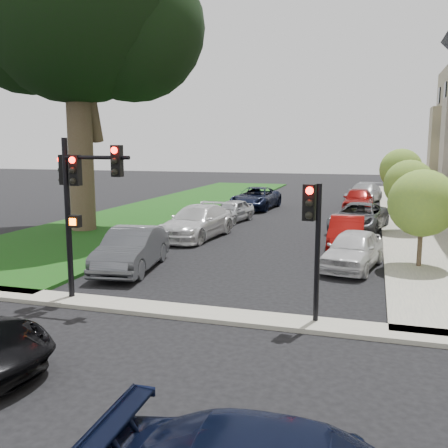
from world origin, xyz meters
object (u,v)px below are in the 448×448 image
(car_parked_4, at_px, (364,193))
(car_parked_5, at_px, (132,249))
(car_parked_0, at_px, (353,249))
(small_tree_b, at_px, (409,185))
(car_parked_6, at_px, (197,222))
(car_parked_3, at_px, (358,200))
(car_parked_7, at_px, (232,211))
(car_parked_8, at_px, (256,198))
(traffic_signal_secondary, at_px, (313,227))
(car_parked_2, at_px, (359,217))
(small_tree_a, at_px, (422,203))
(car_parked_1, at_px, (347,232))
(small_tree_c, at_px, (401,170))
(traffic_signal_main, at_px, (79,190))

(car_parked_4, relative_size, car_parked_5, 1.13)
(car_parked_0, bearing_deg, small_tree_b, 85.48)
(small_tree_b, bearing_deg, car_parked_6, -156.67)
(small_tree_b, relative_size, car_parked_6, 0.70)
(car_parked_3, bearing_deg, car_parked_0, -86.70)
(car_parked_7, xyz_separation_m, car_parked_8, (-0.03, 6.24, 0.11))
(car_parked_0, xyz_separation_m, car_parked_8, (-7.35, 15.74, 0.07))
(traffic_signal_secondary, height_order, car_parked_5, traffic_signal_secondary)
(car_parked_2, distance_m, car_parked_5, 13.40)
(small_tree_a, xyz_separation_m, car_parked_1, (-2.75, 3.20, -1.73))
(car_parked_0, bearing_deg, traffic_signal_secondary, -85.79)
(small_tree_a, relative_size, small_tree_c, 0.86)
(small_tree_a, bearing_deg, car_parked_4, 96.50)
(small_tree_b, xyz_separation_m, car_parked_5, (-9.95, -10.90, -1.74))
(car_parked_0, bearing_deg, car_parked_7, 138.66)
(small_tree_c, height_order, car_parked_0, small_tree_c)
(traffic_signal_main, relative_size, car_parked_2, 0.89)
(small_tree_a, relative_size, car_parked_8, 0.66)
(car_parked_6, height_order, car_parked_8, car_parked_6)
(small_tree_c, distance_m, car_parked_4, 5.49)
(car_parked_4, bearing_deg, car_parked_3, -81.89)
(traffic_signal_main, height_order, car_parked_2, traffic_signal_main)
(small_tree_a, distance_m, car_parked_2, 8.41)
(traffic_signal_secondary, relative_size, car_parked_7, 0.93)
(traffic_signal_main, distance_m, car_parked_2, 16.62)
(car_parked_8, bearing_deg, car_parked_3, 11.10)
(small_tree_a, bearing_deg, car_parked_8, 122.55)
(car_parked_0, bearing_deg, small_tree_c, 93.49)
(small_tree_a, distance_m, car_parked_7, 13.24)
(car_parked_4, bearing_deg, car_parked_8, -128.49)
(car_parked_0, bearing_deg, car_parked_1, 107.57)
(car_parked_1, xyz_separation_m, car_parked_4, (0.32, 18.13, 0.08))
(small_tree_b, distance_m, car_parked_0, 8.82)
(traffic_signal_main, distance_m, car_parked_5, 4.45)
(small_tree_c, xyz_separation_m, car_parked_1, (-2.75, -13.67, -2.14))
(small_tree_c, bearing_deg, small_tree_a, -90.00)
(car_parked_0, height_order, car_parked_2, car_parked_2)
(small_tree_b, relative_size, traffic_signal_secondary, 1.05)
(car_parked_6, xyz_separation_m, car_parked_7, (0.22, 5.44, -0.13))
(car_parked_0, xyz_separation_m, car_parked_4, (-0.11, 21.93, 0.06))
(car_parked_0, distance_m, car_parked_2, 8.48)
(traffic_signal_main, height_order, car_parked_7, traffic_signal_main)
(small_tree_a, height_order, car_parked_1, small_tree_a)
(car_parked_1, xyz_separation_m, car_parked_5, (-7.20, -6.38, 0.08))
(traffic_signal_main, distance_m, car_parked_4, 29.21)
(traffic_signal_main, xyz_separation_m, car_parked_6, (-0.23, 10.33, -2.45))
(small_tree_a, xyz_separation_m, car_parked_3, (-2.70, 16.03, -1.62))
(small_tree_b, height_order, car_parked_0, small_tree_b)
(car_parked_1, distance_m, car_parked_3, 12.82)
(car_parked_3, height_order, car_parked_6, car_parked_3)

